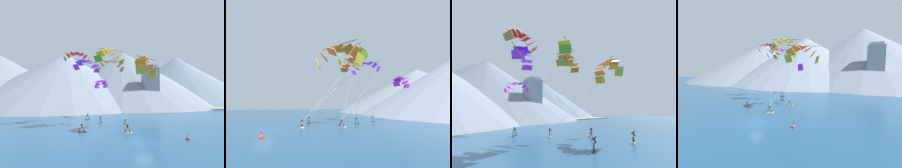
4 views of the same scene
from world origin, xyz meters
The scene contains 21 objects.
ground_plane centered at (0.00, 0.00, 0.00)m, with size 400.00×400.00×0.00m, color navy.
kitesurfer_near_lead centered at (-8.86, 8.11, 0.57)m, with size 1.73×1.15×1.82m.
kitesurfer_near_trail centered at (0.20, 13.69, 0.53)m, with size 1.46×1.56×1.75m.
kitesurfer_mid_center centered at (-0.88, 6.11, 0.56)m, with size 1.78×0.66×1.80m.
kitesurfer_far_left centered at (-5.22, 18.72, 0.52)m, with size 1.51×1.51×1.77m.
kitesurfer_far_right centered at (-8.42, 24.86, 0.53)m, with size 1.78×0.85×1.77m.
parafoil_kite_near_lead centered at (-10.98, 20.03, 16.49)m, with size 6.60×13.74×16.12m.
parafoil_kite_near_trail centered at (-8.31, 23.06, 15.01)m, with size 12.08×12.99×14.83m.
parafoil_kite_mid_center centered at (-2.77, 16.33, 13.88)m, with size 6.47×11.56×13.55m.
parafoil_kite_far_left centered at (4.17, 11.87, 13.12)m, with size 12.61×10.79×13.40m.
parafoil_kite_far_right centered at (-2.96, 16.94, 16.20)m, with size 9.12×10.96×16.21m.
parafoil_kite_distant_high_outer centered at (-4.15, 31.37, 10.60)m, with size 4.06×6.21×2.59m.
race_marker_buoy centered at (6.99, 0.74, 0.16)m, with size 0.56×0.56×1.02m.
shoreline_strip centered at (0.00, 54.61, 0.35)m, with size 180.00×10.00×0.70m, color tan.
shore_building_harbour_front centered at (-29.30, 56.69, 3.26)m, with size 5.79×6.51×6.49m.
shore_building_promenade_mid centered at (9.44, 55.66, 3.58)m, with size 10.15×4.58×7.14m.
shore_building_quay_east centered at (-39.91, 57.92, 3.02)m, with size 6.02×4.77×6.02m.
highrise_tower centered at (21.84, 58.07, 10.48)m, with size 7.00×7.00×21.38m.
mountain_peak_west_ridge centered at (16.32, 100.83, 19.40)m, with size 121.30×121.30×38.80m.
mountain_peak_east_shoulder centered at (-23.44, 90.41, 16.93)m, with size 113.65×113.65×33.85m.
mountain_peak_far_spur centered at (-67.72, 98.19, 16.95)m, with size 125.28×125.28×33.91m.
Camera 4 is at (16.63, -20.46, 9.23)m, focal length 24.00 mm.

